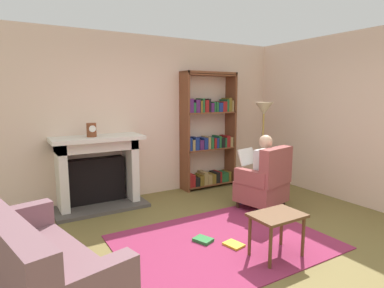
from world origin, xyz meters
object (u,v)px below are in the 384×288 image
Objects in this scene: armchair_reading at (265,182)px; side_table at (277,221)px; sofa_floral at (37,272)px; mantel_clock at (91,130)px; fireplace at (98,170)px; floor_lamp at (264,116)px; seated_reader at (259,168)px; bookshelf at (208,134)px.

armchair_reading reaches higher than side_table.
sofa_floral is 2.31m from side_table.
fireplace is at bearing 48.40° from mantel_clock.
fireplace is at bearing -47.02° from armchair_reading.
fireplace is 0.64m from mantel_clock.
floor_lamp reaches higher than armchair_reading.
floor_lamp is (2.82, -0.60, 0.76)m from fireplace.
seated_reader is 1.54m from side_table.
mantel_clock is at bearing -38.31° from sofa_floral.
fireplace reaches higher than armchair_reading.
floor_lamp is (0.73, 0.71, 0.73)m from seated_reader.
sofa_floral is at bearing 2.21° from seated_reader.
seated_reader is 2.04× the size of side_table.
mantel_clock is 2.46m from sofa_floral.
floor_lamp is at bearing -149.01° from seated_reader.
floor_lamp is at bearing -81.19° from sofa_floral.
sofa_floral is (-1.06, -2.18, -0.27)m from fireplace.
seated_reader is (2.10, -1.31, 0.03)m from fireplace.
mantel_clock is 2.96m from floor_lamp.
bookshelf is at bearing 1.01° from fireplace.
floor_lamp is at bearing -143.66° from armchair_reading.
sofa_floral is at bearing 170.67° from side_table.
armchair_reading reaches higher than sofa_floral.
bookshelf reaches higher than side_table.
side_table is (1.31, -2.45, -0.81)m from mantel_clock.
bookshelf reaches higher than fireplace.
sofa_floral reaches higher than side_table.
bookshelf reaches higher than seated_reader.
mantel_clock is at bearing -131.60° from fireplace.
seated_reader is at bearing -88.59° from bookshelf.
fireplace is 2.47m from seated_reader.
mantel_clock is at bearing 170.22° from floor_lamp.
fireplace is 2.11m from bookshelf.
side_table is at bearing -129.49° from floor_lamp.
mantel_clock reaches higher than sofa_floral.
fireplace is at bearing 115.50° from side_table.
floor_lamp is at bearing -12.02° from fireplace.
side_table is at bearing -61.97° from mantel_clock.
mantel_clock is 0.13× the size of floor_lamp.
fireplace is at bearing -178.99° from bookshelf.
floor_lamp is at bearing -9.78° from mantel_clock.
fireplace is at bearing -39.21° from sofa_floral.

